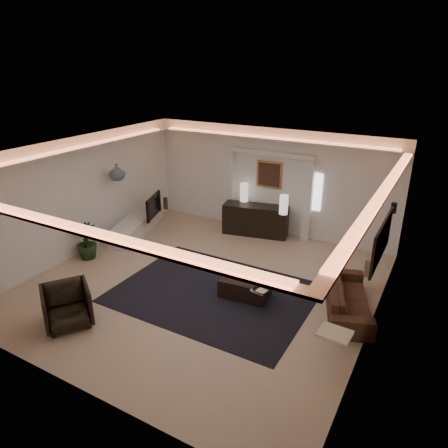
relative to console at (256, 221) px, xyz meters
The scene contains 33 objects.
floor 3.10m from the console, 86.53° to the right, with size 7.00×7.00×0.00m, color tan.
ceiling 3.97m from the console, 86.53° to the right, with size 7.00×7.00×0.00m, color white.
wall_back 1.15m from the console, 66.45° to the left, with size 7.00×7.00×0.00m, color white.
wall_front 6.66m from the console, 88.37° to the right, with size 7.00×7.00×0.00m, color white.
wall_left 4.64m from the console, 137.17° to the right, with size 7.00×7.00×0.00m, color white.
wall_right 4.91m from the console, 39.80° to the right, with size 7.00×7.00×0.00m, color white.
cove_soffit 3.79m from the console, 86.53° to the right, with size 7.00×7.00×0.04m, color silver.
daylight_slit 1.85m from the console, 14.87° to the left, with size 0.25×0.03×1.00m, color white.
area_rug 3.35m from the console, 79.84° to the right, with size 4.00×3.00×0.01m, color black.
pilaster_left 1.24m from the console, 161.20° to the left, with size 0.22×0.20×2.20m, color silver.
pilaster_right 1.54m from the console, 13.79° to the left, with size 0.22×0.20×2.20m, color silver.
alcove_header 1.89m from the console, 60.37° to the left, with size 2.52×0.20×0.12m, color silver.
painting_frame 1.33m from the console, 64.89° to the left, with size 0.74×0.04×0.74m, color tan.
painting_canvas 1.32m from the console, 63.43° to the left, with size 0.62×0.02×0.62m, color #4C2D1E.
art_panel_frame 4.77m from the console, 37.17° to the right, with size 0.04×1.64×0.74m, color black.
art_panel_gold 4.75m from the console, 37.35° to the right, with size 0.02×1.50×0.62m, color tan.
wall_sconce 3.89m from the console, 13.74° to the right, with size 0.12×0.12×0.22m, color black.
wall_niche 3.87m from the console, 152.80° to the right, with size 0.10×0.55×0.04m, color silver.
console is the anchor object (origin of this frame).
lamp_left 0.85m from the console, 158.79° to the left, with size 0.23×0.23×0.51m, color beige.
lamp_right 1.15m from the console, 14.90° to the right, with size 0.23×0.23×0.50m, color silver.
media_ledge 3.33m from the console, 153.13° to the right, with size 0.63×2.51×0.47m, color silver.
tv 2.97m from the console, 154.04° to the right, with size 0.14×1.08×0.62m, color black.
figurine 2.72m from the console, 167.56° to the right, with size 0.13×0.13×0.34m, color #3F2F22.
ginger_jar 3.93m from the console, 144.61° to the right, with size 0.41×0.41×0.43m, color #394F58.
plant 4.49m from the console, 131.25° to the right, with size 0.50×0.50×0.89m, color black.
sofa 4.07m from the console, 38.58° to the right, with size 0.77×1.98×0.58m, color #412B1B.
throw_blanket 5.31m from the console, 51.09° to the right, with size 0.50×0.41×0.05m, color #F5E3CA.
throw_pillow 3.64m from the console, 24.12° to the right, with size 0.12×0.39×0.39m, color #987D5A.
coffee_table 3.30m from the console, 68.39° to the right, with size 1.00×0.55×0.37m, color black.
bowl 3.75m from the console, 62.81° to the right, with size 0.33×0.33×0.08m, color black.
magazine 3.72m from the console, 63.64° to the right, with size 0.28×0.20×0.03m, color beige.
armchair 5.64m from the console, 102.40° to the right, with size 0.82×0.84×0.76m, color black.
Camera 1 is at (4.26, -6.61, 4.61)m, focal length 33.01 mm.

